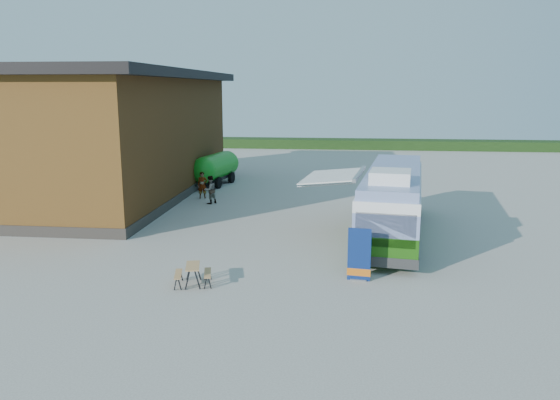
# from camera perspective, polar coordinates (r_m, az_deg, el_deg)

# --- Properties ---
(ground) EXTENTS (100.00, 100.00, 0.00)m
(ground) POSITION_cam_1_polar(r_m,az_deg,el_deg) (23.00, -0.62, -4.68)
(ground) COLOR #BCB7AD
(ground) RESTS_ON ground
(barn) EXTENTS (9.60, 21.20, 7.50)m
(barn) POSITION_cam_1_polar(r_m,az_deg,el_deg) (34.66, -16.10, 6.42)
(barn) COLOR brown
(barn) RESTS_ON ground
(hedge) EXTENTS (40.00, 3.00, 1.00)m
(hedge) POSITION_cam_1_polar(r_m,az_deg,el_deg) (60.43, 11.50, 5.72)
(hedge) COLOR #264419
(hedge) RESTS_ON ground
(bus) EXTENTS (3.86, 11.38, 3.43)m
(bus) POSITION_cam_1_polar(r_m,az_deg,el_deg) (24.57, 11.74, 0.06)
(bus) COLOR #226611
(bus) RESTS_ON ground
(awning) EXTENTS (3.02, 4.31, 0.51)m
(awning) POSITION_cam_1_polar(r_m,az_deg,el_deg) (24.54, 5.93, 2.27)
(awning) COLOR white
(awning) RESTS_ON ground
(banner) EXTENTS (0.80, 0.25, 1.84)m
(banner) POSITION_cam_1_polar(r_m,az_deg,el_deg) (18.80, 8.26, -6.16)
(banner) COLOR navy
(banner) RESTS_ON ground
(picnic_table) EXTENTS (1.40, 1.30, 0.68)m
(picnic_table) POSITION_cam_1_polar(r_m,az_deg,el_deg) (18.52, -9.10, -7.26)
(picnic_table) COLOR tan
(picnic_table) RESTS_ON ground
(person_a) EXTENTS (0.67, 0.54, 1.59)m
(person_a) POSITION_cam_1_polar(r_m,az_deg,el_deg) (32.78, -8.11, 1.55)
(person_a) COLOR #999999
(person_a) RESTS_ON ground
(person_b) EXTENTS (0.96, 0.99, 1.60)m
(person_b) POSITION_cam_1_polar(r_m,az_deg,el_deg) (31.16, -7.33, 1.06)
(person_b) COLOR #999999
(person_b) RESTS_ON ground
(slurry_tanker) EXTENTS (2.42, 5.69, 2.13)m
(slurry_tanker) POSITION_cam_1_polar(r_m,az_deg,el_deg) (37.11, -6.74, 3.43)
(slurry_tanker) COLOR #1A8F1E
(slurry_tanker) RESTS_ON ground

